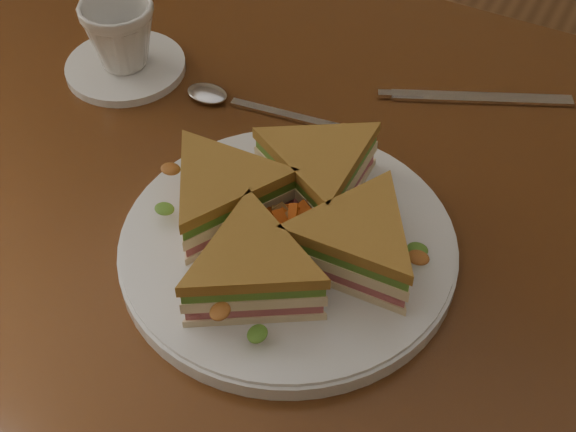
{
  "coord_description": "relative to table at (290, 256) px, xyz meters",
  "views": [
    {
      "loc": [
        0.26,
        -0.5,
        1.31
      ],
      "look_at": [
        0.04,
        -0.07,
        0.8
      ],
      "focal_mm": 50.0,
      "sensor_mm": 36.0,
      "label": 1
    }
  ],
  "objects": [
    {
      "name": "table",
      "position": [
        0.0,
        0.0,
        0.0
      ],
      "size": [
        1.2,
        0.8,
        0.75
      ],
      "color": "#3C1E0D",
      "rests_on": "ground"
    },
    {
      "name": "plate",
      "position": [
        0.04,
        -0.07,
        0.11
      ],
      "size": [
        0.31,
        0.31,
        0.02
      ],
      "primitive_type": "cylinder",
      "color": "white",
      "rests_on": "table"
    },
    {
      "name": "sandwich_wedges",
      "position": [
        0.04,
        -0.07,
        0.14
      ],
      "size": [
        0.27,
        0.27,
        0.06
      ],
      "color": "#FEE8BB",
      "rests_on": "plate"
    },
    {
      "name": "crisps_mound",
      "position": [
        0.04,
        -0.07,
        0.14
      ],
      "size": [
        0.09,
        0.09,
        0.05
      ],
      "primitive_type": null,
      "color": "#D4591B",
      "rests_on": "plate"
    },
    {
      "name": "spoon",
      "position": [
        -0.13,
        0.09,
        0.1
      ],
      "size": [
        0.18,
        0.04,
        0.01
      ],
      "rotation": [
        0.0,
        0.0,
        0.11
      ],
      "color": "silver",
      "rests_on": "table"
    },
    {
      "name": "knife",
      "position": [
        0.11,
        0.22,
        0.1
      ],
      "size": [
        0.2,
        0.1,
        0.0
      ],
      "rotation": [
        0.0,
        0.0,
        0.43
      ],
      "color": "silver",
      "rests_on": "table"
    },
    {
      "name": "saucer",
      "position": [
        -0.26,
        0.09,
        0.1
      ],
      "size": [
        0.14,
        0.14,
        0.01
      ],
      "primitive_type": "cylinder",
      "color": "white",
      "rests_on": "table"
    },
    {
      "name": "coffee_cup",
      "position": [
        -0.26,
        0.09,
        0.15
      ],
      "size": [
        0.1,
        0.1,
        0.08
      ],
      "primitive_type": "imported",
      "rotation": [
        0.0,
        0.0,
        -0.15
      ],
      "color": "white",
      "rests_on": "saucer"
    }
  ]
}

